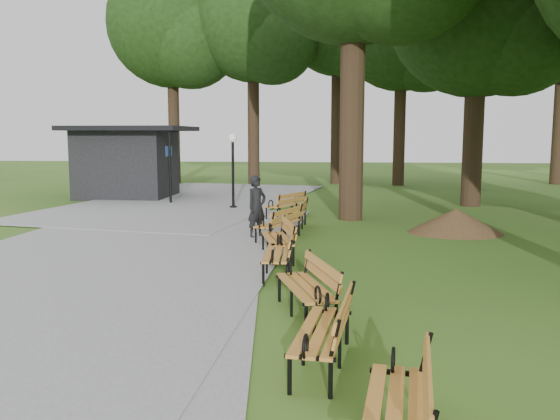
# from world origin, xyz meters

# --- Properties ---
(ground) EXTENTS (100.00, 100.00, 0.00)m
(ground) POSITION_xyz_m (0.00, 0.00, 0.00)
(ground) COLOR #345C1A
(ground) RESTS_ON ground
(path) EXTENTS (12.00, 38.00, 0.06)m
(path) POSITION_xyz_m (-4.00, 3.00, 0.03)
(path) COLOR gray
(path) RESTS_ON ground
(person) EXTENTS (0.71, 0.73, 1.69)m
(person) POSITION_xyz_m (-0.93, 5.41, 0.85)
(person) COLOR black
(person) RESTS_ON ground
(kiosk) EXTENTS (5.06, 4.41, 3.14)m
(kiosk) POSITION_xyz_m (-8.07, 15.08, 1.57)
(kiosk) COLOR black
(kiosk) RESTS_ON ground
(lamp_post) EXTENTS (0.32, 0.32, 2.82)m
(lamp_post) POSITION_xyz_m (-2.67, 11.55, 2.06)
(lamp_post) COLOR black
(lamp_post) RESTS_ON ground
(dirt_mound) EXTENTS (2.24, 2.24, 0.70)m
(dirt_mound) POSITION_xyz_m (4.57, 6.75, 0.35)
(dirt_mound) COLOR #47301C
(dirt_mound) RESTS_ON ground
(bench_0) EXTENTS (0.89, 1.97, 0.88)m
(bench_0) POSITION_xyz_m (1.69, -5.13, 0.44)
(bench_0) COLOR #BA752A
(bench_0) RESTS_ON ground
(bench_1) EXTENTS (0.87, 1.96, 0.88)m
(bench_1) POSITION_xyz_m (1.02, -3.20, 0.44)
(bench_1) COLOR #BA752A
(bench_1) RESTS_ON ground
(bench_2) EXTENTS (1.21, 2.00, 0.88)m
(bench_2) POSITION_xyz_m (0.73, -1.23, 0.44)
(bench_2) COLOR #BA752A
(bench_2) RESTS_ON ground
(bench_3) EXTENTS (0.71, 1.92, 0.88)m
(bench_3) POSITION_xyz_m (0.05, 1.28, 0.44)
(bench_3) COLOR #BA752A
(bench_3) RESTS_ON ground
(bench_4) EXTENTS (1.09, 2.00, 0.88)m
(bench_4) POSITION_xyz_m (-0.12, 2.89, 0.44)
(bench_4) COLOR #BA752A
(bench_4) RESTS_ON ground
(bench_5) EXTENTS (1.30, 2.00, 0.88)m
(bench_5) POSITION_xyz_m (-0.33, 5.17, 0.44)
(bench_5) COLOR #BA752A
(bench_5) RESTS_ON ground
(bench_6) EXTENTS (0.73, 1.93, 0.88)m
(bench_6) POSITION_xyz_m (-0.02, 7.00, 0.44)
(bench_6) COLOR #BA752A
(bench_6) RESTS_ON ground
(bench_7) EXTENTS (1.44, 1.98, 0.88)m
(bench_7) POSITION_xyz_m (-0.49, 9.28, 0.44)
(bench_7) COLOR #BA752A
(bench_7) RESTS_ON ground
(lawn_tree_4) EXTENTS (6.93, 6.93, 11.11)m
(lawn_tree_4) POSITION_xyz_m (6.45, 13.27, 7.59)
(lawn_tree_4) COLOR black
(lawn_tree_4) RESTS_ON ground
(tree_backdrop) EXTENTS (37.30, 9.59, 16.53)m
(tree_backdrop) POSITION_xyz_m (6.89, 23.02, 8.26)
(tree_backdrop) COLOR black
(tree_backdrop) RESTS_ON ground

